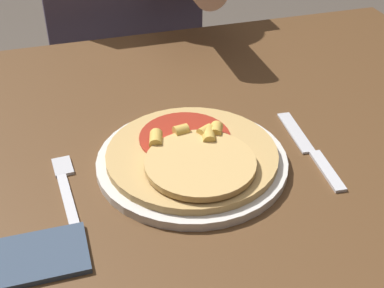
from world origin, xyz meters
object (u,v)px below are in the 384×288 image
object	(u,v)px
dining_table	(215,199)
fork	(66,187)
pizza	(193,155)
knife	(310,150)
person_diner	(121,11)
plate	(192,162)

from	to	relation	value
dining_table	fork	xyz separation A→B (m)	(-0.24, -0.02, 0.10)
pizza	knife	size ratio (longest dim) A/B	1.19
person_diner	knife	bearing A→B (deg)	-77.04
fork	knife	world-z (taller)	same
fork	knife	distance (m)	0.38
dining_table	knife	xyz separation A→B (m)	(0.14, -0.04, 0.10)
dining_table	fork	distance (m)	0.26
knife	person_diner	xyz separation A→B (m)	(-0.17, 0.74, -0.02)
knife	plate	bearing A→B (deg)	174.37
dining_table	person_diner	world-z (taller)	person_diner
plate	person_diner	world-z (taller)	person_diner
pizza	person_diner	bearing A→B (deg)	88.38
dining_table	person_diner	bearing A→B (deg)	92.12
dining_table	knife	size ratio (longest dim) A/B	5.37
person_diner	plate	bearing A→B (deg)	-91.67
dining_table	fork	bearing A→B (deg)	-174.68
dining_table	pizza	distance (m)	0.13
dining_table	pizza	bearing A→B (deg)	-150.09
fork	pizza	bearing A→B (deg)	-1.37
plate	pizza	bearing A→B (deg)	-86.14
pizza	knife	bearing A→B (deg)	-3.87
dining_table	knife	bearing A→B (deg)	-15.36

